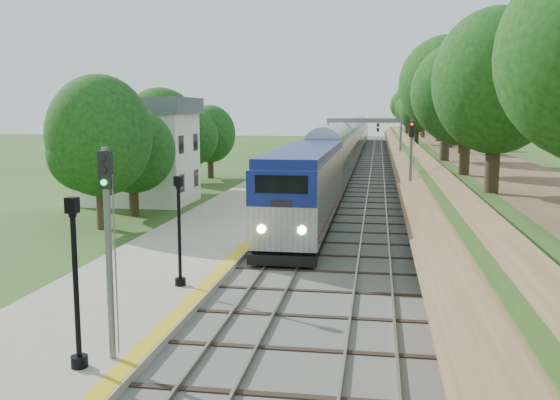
% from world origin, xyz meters
% --- Properties ---
extents(ground, '(320.00, 320.00, 0.00)m').
position_xyz_m(ground, '(0.00, 0.00, 0.00)').
color(ground, '#2D4C19').
rests_on(ground, ground).
extents(trackbed, '(9.50, 170.00, 0.28)m').
position_xyz_m(trackbed, '(2.00, 60.00, 0.07)').
color(trackbed, '#4C4944').
rests_on(trackbed, ground).
extents(platform, '(6.40, 68.00, 0.38)m').
position_xyz_m(platform, '(-5.20, 16.00, 0.19)').
color(platform, gray).
rests_on(platform, ground).
extents(yellow_stripe, '(0.55, 68.00, 0.01)m').
position_xyz_m(yellow_stripe, '(-2.35, 16.00, 0.39)').
color(yellow_stripe, gold).
rests_on(yellow_stripe, platform).
extents(embankment, '(10.64, 170.00, 11.70)m').
position_xyz_m(embankment, '(10.35, 60.00, 1.95)').
color(embankment, brown).
rests_on(embankment, ground).
extents(station_building, '(8.60, 6.60, 8.00)m').
position_xyz_m(station_building, '(-14.00, 30.00, 4.09)').
color(station_building, white).
rests_on(station_building, ground).
extents(signal_gantry, '(8.40, 0.38, 6.20)m').
position_xyz_m(signal_gantry, '(2.47, 54.99, 4.82)').
color(signal_gantry, slate).
rests_on(signal_gantry, ground).
extents(trees_behind_platform, '(7.82, 53.32, 7.21)m').
position_xyz_m(trees_behind_platform, '(-11.17, 20.67, 4.53)').
color(trees_behind_platform, '#332316').
rests_on(trees_behind_platform, ground).
extents(train, '(3.16, 126.41, 4.64)m').
position_xyz_m(train, '(0.00, 73.17, 2.36)').
color(train, black).
rests_on(train, trackbed).
extents(lamppost_mid, '(0.44, 0.44, 4.48)m').
position_xyz_m(lamppost_mid, '(-3.51, -0.70, 2.38)').
color(lamppost_mid, black).
rests_on(lamppost_mid, platform).
extents(lamppost_far, '(0.42, 0.42, 4.22)m').
position_xyz_m(lamppost_far, '(-3.31, 7.13, 2.26)').
color(lamppost_far, black).
rests_on(lamppost_far, platform).
extents(signal_platform, '(0.33, 0.27, 5.71)m').
position_xyz_m(signal_platform, '(-2.90, -0.00, 3.89)').
color(signal_platform, slate).
rests_on(signal_platform, platform).
extents(signal_farside, '(0.35, 0.28, 6.33)m').
position_xyz_m(signal_farside, '(6.20, 26.31, 3.99)').
color(signal_farside, slate).
rests_on(signal_farside, ground).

